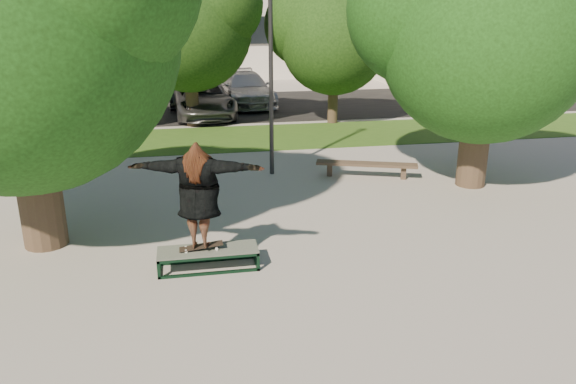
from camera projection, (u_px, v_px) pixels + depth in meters
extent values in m
plane|color=gray|center=(262.00, 248.00, 11.04)|extent=(120.00, 120.00, 0.00)
cube|color=#294E16|center=(252.00, 137.00, 20.05)|extent=(30.00, 4.00, 0.02)
cube|color=black|center=(213.00, 107.00, 25.93)|extent=(40.00, 8.00, 0.01)
cylinder|color=#38281E|center=(36.00, 167.00, 10.72)|extent=(0.84, 0.84, 3.20)
sphere|color=#15350E|center=(16.00, 34.00, 9.93)|extent=(5.80, 5.80, 5.80)
cylinder|color=#38281E|center=(476.00, 129.00, 14.40)|extent=(0.76, 0.76, 3.00)
sphere|color=#15350E|center=(486.00, 38.00, 13.67)|extent=(5.20, 5.20, 5.20)
sphere|color=#15350E|center=(425.00, 9.00, 13.96)|extent=(3.90, 3.90, 3.90)
cylinder|color=#38281E|center=(34.00, 98.00, 19.69)|extent=(0.44, 0.44, 2.80)
sphere|color=black|center=(25.00, 38.00, 19.03)|extent=(4.40, 4.40, 4.40)
sphere|color=black|center=(50.00, 14.00, 18.54)|extent=(3.08, 3.08, 3.08)
cylinder|color=#38281E|center=(191.00, 87.00, 21.55)|extent=(0.50, 0.50, 3.00)
sphere|color=black|center=(188.00, 27.00, 20.84)|extent=(4.80, 4.80, 4.80)
sphere|color=black|center=(155.00, 10.00, 21.11)|extent=(3.60, 3.60, 3.60)
sphere|color=black|center=(217.00, 3.00, 20.31)|extent=(3.36, 3.36, 3.36)
cylinder|color=#38281E|center=(333.00, 90.00, 22.11)|extent=(0.40, 0.40, 2.60)
sphere|color=black|center=(334.00, 40.00, 21.50)|extent=(4.20, 4.20, 4.20)
sphere|color=black|center=(304.00, 25.00, 21.73)|extent=(3.15, 3.15, 3.15)
sphere|color=black|center=(362.00, 20.00, 21.03)|extent=(2.94, 2.94, 2.94)
cylinder|color=#2D2D30|center=(271.00, 66.00, 14.91)|extent=(0.12, 0.12, 6.00)
cube|color=black|center=(167.00, 31.00, 32.94)|extent=(27.60, 0.12, 1.60)
cube|color=beige|center=(508.00, 13.00, 33.39)|extent=(15.00, 10.00, 8.00)
cube|color=#475147|center=(208.00, 250.00, 10.11)|extent=(1.80, 0.60, 0.03)
cylinder|color=white|center=(186.00, 251.00, 9.96)|extent=(0.06, 0.03, 0.06)
cylinder|color=white|center=(186.00, 248.00, 10.11)|extent=(0.06, 0.03, 0.06)
cylinder|color=white|center=(217.00, 249.00, 10.05)|extent=(0.06, 0.03, 0.06)
cylinder|color=white|center=(216.00, 245.00, 10.20)|extent=(0.06, 0.03, 0.06)
cube|color=black|center=(201.00, 246.00, 10.07)|extent=(0.78, 0.20, 0.10)
imported|color=brown|center=(198.00, 195.00, 9.76)|extent=(2.44, 1.23, 1.92)
cube|color=#49392C|center=(330.00, 170.00, 15.60)|extent=(0.18, 0.18, 0.37)
cube|color=#49392C|center=(403.00, 173.00, 15.31)|extent=(0.18, 0.18, 0.37)
cube|color=#49392C|center=(367.00, 164.00, 15.39)|extent=(2.72, 1.26, 0.07)
imported|color=#ABABB0|center=(81.00, 100.00, 23.62)|extent=(2.25, 4.18, 1.35)
imported|color=black|center=(184.00, 92.00, 25.96)|extent=(1.47, 3.93, 1.28)
imported|color=#56565B|center=(203.00, 100.00, 23.61)|extent=(2.73, 5.26, 1.42)
imported|color=#B3B4B8|center=(245.00, 89.00, 26.29)|extent=(2.65, 5.37, 1.50)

